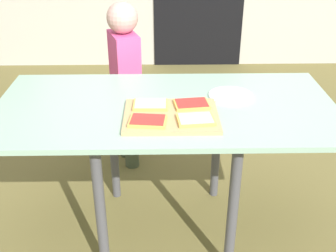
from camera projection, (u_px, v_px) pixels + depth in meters
name	position (u px, v px, depth m)	size (l,w,h in m)	color
ground_plane	(166.00, 228.00, 2.23)	(16.00, 16.00, 0.00)	brown
dining_table	(166.00, 120.00, 1.93)	(1.54, 0.77, 0.73)	#91B79D
cutting_board	(171.00, 116.00, 1.77)	(0.40, 0.31, 0.02)	tan
pizza_slice_near_left	(148.00, 121.00, 1.70)	(0.16, 0.12, 0.02)	#E9AF4F
pizza_slice_near_right	(196.00, 119.00, 1.71)	(0.16, 0.12, 0.02)	#E9AF4F
pizza_slice_far_left	(150.00, 105.00, 1.83)	(0.15, 0.11, 0.02)	#E9AF4F
pizza_slice_far_right	(192.00, 104.00, 1.84)	(0.16, 0.13, 0.02)	#E9AF4F
plate_white_right	(231.00, 96.00, 1.96)	(0.21, 0.21, 0.01)	white
child_left	(125.00, 75.00, 2.53)	(0.21, 0.27, 1.05)	#434D34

